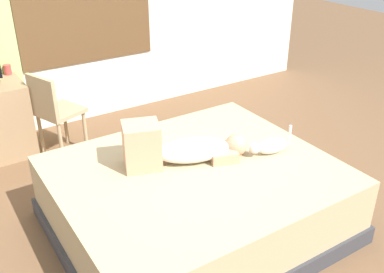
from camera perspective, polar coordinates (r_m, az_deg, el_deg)
ground_plane at (r=3.53m, az=1.43°, el=-11.95°), size 16.00×16.00×0.00m
bed at (r=3.40m, az=0.41°, el=-8.03°), size 2.03×1.74×0.53m
person_lying at (r=3.29m, az=-1.53°, el=-1.48°), size 0.93×0.52×0.34m
cat at (r=3.47m, az=9.98°, el=-1.18°), size 0.35×0.16×0.21m
cup at (r=4.84m, az=-22.55°, el=7.92°), size 0.07×0.07×0.10m
chair_by_desk at (r=4.47m, az=-17.32°, el=3.36°), size 0.49×0.49×0.86m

